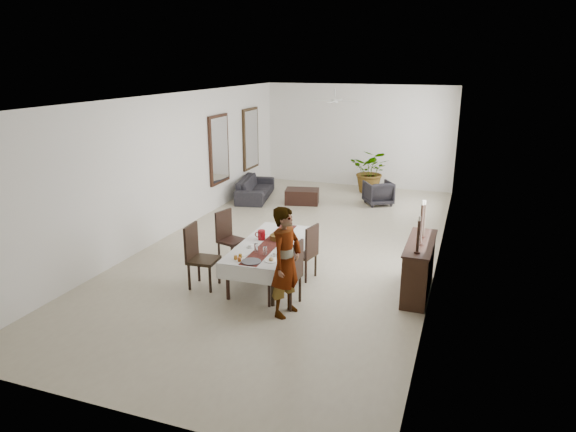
{
  "coord_description": "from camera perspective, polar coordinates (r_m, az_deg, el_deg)",
  "views": [
    {
      "loc": [
        3.44,
        -10.06,
        3.9
      ],
      "look_at": [
        0.26,
        -1.26,
        1.05
      ],
      "focal_mm": 32.0,
      "sensor_mm": 36.0,
      "label": 1
    }
  ],
  "objects": [
    {
      "name": "saucer_right",
      "position": [
        8.81,
        -1.45,
        -4.36
      ],
      "size": [
        0.14,
        0.14,
        0.01
      ],
      "primitive_type": "cylinder",
      "color": "white",
      "rests_on": "tablecloth_top"
    },
    {
      "name": "mirror_frame_far",
      "position": [
        15.89,
        -4.18,
        8.56
      ],
      "size": [
        0.06,
        1.05,
        1.85
      ],
      "primitive_type": "cube",
      "color": "black",
      "rests_on": "wall_left"
    },
    {
      "name": "table_runner",
      "position": [
        9.38,
        -1.94,
        -3.03
      ],
      "size": [
        0.4,
        2.3,
        0.0
      ],
      "primitive_type": "cube",
      "rotation": [
        0.0,
        0.0,
        0.04
      ],
      "color": "maroon",
      "rests_on": "tablecloth_top"
    },
    {
      "name": "plate_far_left",
      "position": [
        9.92,
        -2.56,
        -1.89
      ],
      "size": [
        0.22,
        0.22,
        0.01
      ],
      "primitive_type": "cylinder",
      "color": "white",
      "rests_on": "tablecloth_top"
    },
    {
      "name": "tablecloth_top",
      "position": [
        9.39,
        -1.94,
        -3.08
      ],
      "size": [
        1.16,
        2.4,
        0.01
      ],
      "primitive_type": "cube",
      "rotation": [
        0.0,
        0.0,
        0.04
      ],
      "color": "silver",
      "rests_on": "dining_table_top"
    },
    {
      "name": "plate_near_left",
      "position": [
        8.88,
        -5.1,
        -4.25
      ],
      "size": [
        0.22,
        0.22,
        0.01
      ],
      "primitive_type": "cylinder",
      "color": "white",
      "rests_on": "tablecloth_top"
    },
    {
      "name": "bread_near_right",
      "position": [
        8.55,
        -1.88,
        -4.84
      ],
      "size": [
        0.08,
        0.08,
        0.08
      ],
      "primitive_type": "sphere",
      "color": "tan",
      "rests_on": "plate_near_right"
    },
    {
      "name": "chair_left_far_leg_fl",
      "position": [
        10.55,
        -6.29,
        -3.57
      ],
      "size": [
        0.06,
        0.06,
        0.45
      ],
      "primitive_type": "cylinder",
      "rotation": [
        0.0,
        0.0,
        -0.28
      ],
      "color": "black",
      "rests_on": "floor"
    },
    {
      "name": "mirror_glass_near",
      "position": [
        14.01,
        -7.55,
        7.33
      ],
      "size": [
        0.01,
        0.9,
        1.7
      ],
      "primitive_type": "cube",
      "color": "white",
      "rests_on": "mirror_frame_near"
    },
    {
      "name": "teacup_left",
      "position": [
        9.19,
        -4.22,
        -3.35
      ],
      "size": [
        0.08,
        0.08,
        0.05
      ],
      "primitive_type": "cylinder",
      "color": "white",
      "rests_on": "saucer_left"
    },
    {
      "name": "wall_left",
      "position": [
        12.17,
        -12.61,
        5.62
      ],
      "size": [
        0.02,
        12.0,
        3.2
      ],
      "primitive_type": "cube",
      "color": "white",
      "rests_on": "floor"
    },
    {
      "name": "jam_jar_b",
      "position": [
        8.66,
        -5.84,
        -4.62
      ],
      "size": [
        0.06,
        0.06,
        0.07
      ],
      "primitive_type": "cylinder",
      "color": "#9B5B16",
      "rests_on": "tablecloth_top"
    },
    {
      "name": "dining_table_top",
      "position": [
        9.39,
        -1.94,
        -3.23
      ],
      "size": [
        0.99,
        2.23,
        0.05
      ],
      "primitive_type": "cube",
      "rotation": [
        0.0,
        0.0,
        0.04
      ],
      "color": "black",
      "rests_on": "table_leg_fl"
    },
    {
      "name": "tablecloth_drape_near",
      "position": [
        8.42,
        -4.63,
        -6.52
      ],
      "size": [
        1.08,
        0.05,
        0.27
      ],
      "primitive_type": "cube",
      "rotation": [
        0.0,
        0.0,
        0.04
      ],
      "color": "white",
      "rests_on": "dining_table_top"
    },
    {
      "name": "serving_tray",
      "position": [
        8.54,
        -4.1,
        -5.07
      ],
      "size": [
        0.33,
        0.33,
        0.02
      ],
      "primitive_type": "cylinder",
      "color": "#434248",
      "rests_on": "tablecloth_top"
    },
    {
      "name": "coffee_table",
      "position": [
        14.53,
        1.58,
        2.19
      ],
      "size": [
        1.04,
        0.8,
        0.41
      ],
      "primitive_type": "cube",
      "rotation": [
        0.0,
        0.0,
        0.22
      ],
      "color": "black",
      "rests_on": "floor"
    },
    {
      "name": "chair_right_near_leg_br",
      "position": [
        8.81,
        -0.99,
        -7.66
      ],
      "size": [
        0.05,
        0.05,
        0.46
      ],
      "primitive_type": "cylinder",
      "rotation": [
        0.0,
        0.0,
        -0.08
      ],
      "color": "black",
      "rests_on": "floor"
    },
    {
      "name": "table_leg_fl",
      "position": [
        8.77,
        -6.71,
        -7.27
      ],
      "size": [
        0.07,
        0.07,
        0.64
      ],
      "primitive_type": "cylinder",
      "rotation": [
        0.0,
        0.0,
        0.04
      ],
      "color": "black",
      "rests_on": "floor"
    },
    {
      "name": "mirror_frame_near",
      "position": [
        14.02,
        -7.68,
        7.33
      ],
      "size": [
        0.06,
        1.05,
        1.85
      ],
      "primitive_type": "cube",
      "color": "black",
      "rests_on": "wall_left"
    },
    {
      "name": "candlestick_near_shaft",
      "position": [
        8.37,
        14.28,
        -2.2
      ],
      "size": [
        0.05,
        0.05,
        0.51
      ],
      "primitive_type": "cylinder",
      "color": "black",
      "rests_on": "candlestick_near_base"
    },
    {
      "name": "chair_right_near_leg_fl",
      "position": [
        8.35,
        0.28,
        -9.11
      ],
      "size": [
        0.05,
        0.05,
        0.46
      ],
      "primitive_type": "cylinder",
      "rotation": [
        0.0,
        0.0,
        -0.08
      ],
      "color": "black",
      "rests_on": "floor"
    },
    {
      "name": "chair_right_far_back",
      "position": [
        9.31,
        2.69,
        -2.78
      ],
      "size": [
        0.13,
        0.44,
        0.56
      ],
      "primitive_type": "cube",
      "rotation": [
        0.0,
        0.0,
        1.35
      ],
      "color": "black",
      "rests_on": "chair_right_far_seat"
    },
    {
      "name": "fan_blade_n",
      "position": [
        13.88,
        5.58,
        12.72
      ],
      "size": [
        0.1,
        0.55,
        0.01
      ],
      "primitive_type": "cube",
      "color": "silver",
      "rests_on": "fan_hub"
    },
    {
      "name": "sideboard_body",
      "position": [
        9.16,
        14.31,
        -5.69
      ],
      "size": [
        0.41,
        1.53,
        0.92
      ],
      "primitive_type": "cube",
      "color": "black",
      "rests_on": "floor"
    },
    {
      "name": "wall_right",
      "position": [
        10.33,
        16.92,
        3.33
      ],
      "size": [
        0.02,
        12.0,
        3.2
      ],
      "primitive_type": "cube",
      "color": "white",
      "rests_on": "floor"
    },
    {
      "name": "fruit_green",
      "position": [
        9.57,
        -1.38,
        -1.91
      ],
      "size": [
        0.07,
        0.07,
        0.07
      ],
      "primitive_type": "sphere",
      "color": "#558E2A",
      "rests_on": "fruit_basket"
    },
    {
      "name": "tablecloth_drape_far",
      "position": [
        10.48,
        0.22,
        -1.67
      ],
      "size": [
        1.08,
        0.05,
        0.27
      ],
      "primitive_type": "cube",
      "rotation": [
        0.0,
        0.0,
        0.04
      ],
      "color": "silver",
      "rests_on": "dining_table_top"
    },
    {
      "name": "wine_glass_near",
      "position": [
        8.8,
        -2.57,
        -3.9
      ],
      "size": [
        0.06,
        0.06,
        0.16
      ],
      "primitive_type": "cylinder",
      "color": "white",
      "rests_on": "tablecloth_top"
    },
    {
      "name": "fruit_basket",
      "position": [
        9.56,
        -1.22,
        -2.37
      ],
      "size": [
        0.27,
        0.27,
        0.09
      ],
      "primitive_type": "cylinder",
      "color": "brown",
      "rests_on": "tablecloth_top"
    },
    {
      "name": "saucer_left",
      "position": [
        9.19,
        -4.22,
        -3.48
      ],
      "size": [
        0.14,
        0.14,
        0.01
      ],
      "primitive_type": "cylinder",
      "color": "silver",
      "rests_on": "tablecloth_top"
    },
    {
      "name": "chair_left_far_leg_fr",
      "position": [
        10.3,
        -7.67,
        -4.14
      ],
      "size": [
        0.06,
        0.06,
        0.45
      ],
      "primitive_type": "cylinder",
      "rotation": [
        0.0,
        0.0,
        -0.28
      ],
      "color": "black",
      "rests_on": "floor"
    },
    {
      "name": "wall_back",
      "position": [
        16.59,
        7.77,
        8.8
      ],
      "size": [
        6.0,
        0.02,
        3.2
      ],
      "primitive_type": "cube",
      "color": "white",
      "rests_on": "floor"
    },
    {
      "name": "plate_near_right",
      "position": [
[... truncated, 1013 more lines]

